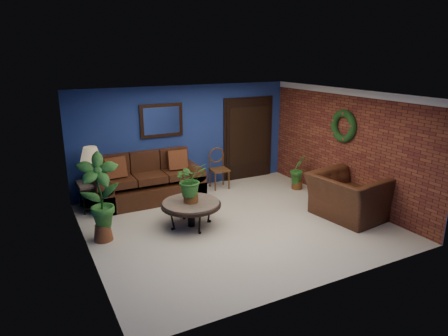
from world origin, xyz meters
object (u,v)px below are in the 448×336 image
coffee_table (191,205)px  armchair (348,196)px  table_lamp (91,160)px  side_chair (218,165)px  sofa (147,184)px  end_table (94,188)px

coffee_table → armchair: armchair is taller
table_lamp → side_chair: size_ratio=0.74×
sofa → side_chair: sofa is taller
coffee_table → table_lamp: size_ratio=1.57×
coffee_table → table_lamp: 2.40m
sofa → end_table: sofa is taller
table_lamp → sofa: bearing=2.0°
table_lamp → coffee_table: bearing=-50.1°
sofa → coffee_table: bearing=-80.4°
table_lamp → armchair: 5.31m
sofa → table_lamp: table_lamp is taller
sofa → end_table: size_ratio=3.69×
sofa → armchair: 4.36m
sofa → coffee_table: 1.85m
side_chair → sofa: bearing=-174.8°
armchair → table_lamp: bearing=50.5°
coffee_table → end_table: 2.31m
end_table → armchair: (4.45, -2.83, -0.01)m
end_table → side_chair: (2.99, 0.07, 0.10)m
coffee_table → side_chair: (1.51, 1.85, 0.12)m
end_table → table_lamp: 0.62m
sofa → end_table: 1.18m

